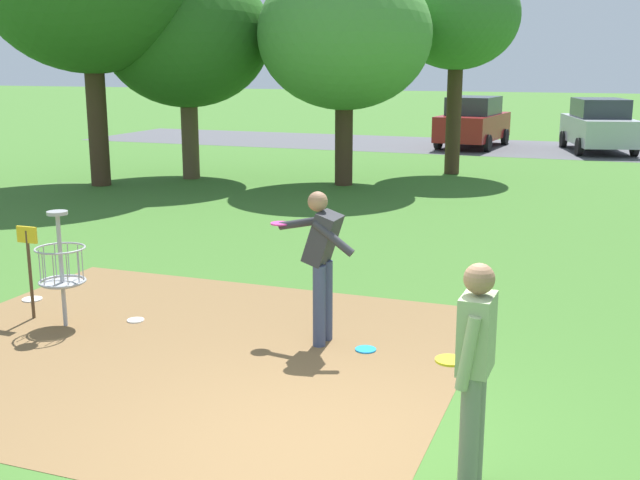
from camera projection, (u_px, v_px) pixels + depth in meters
ground_plane at (315, 451)px, 6.28m from camera, size 160.00×160.00×0.00m
dirt_tee_pad at (178, 350)px, 8.46m from camera, size 6.08×5.25×0.01m
disc_golf_basket at (58, 264)px, 9.11m from camera, size 0.98×0.58×1.39m
player_foreground_watching at (475, 364)px, 5.52m from camera, size 0.41×0.47×1.71m
player_throwing at (321, 257)px, 8.49m from camera, size 1.10×0.50×1.71m
frisbee_near_basket at (366, 350)px, 8.46m from camera, size 0.23×0.23×0.02m
frisbee_by_tee at (32, 299)px, 10.25m from camera, size 0.26×0.26×0.02m
frisbee_scattered_a at (136, 320)px, 9.42m from camera, size 0.21×0.21×0.02m
tree_near_right at (186, 35)px, 20.20m from camera, size 4.40×4.40×5.63m
tree_mid_left at (457, 18)px, 20.98m from camera, size 3.37×3.37×5.72m
tree_mid_center at (345, 36)px, 19.08m from camera, size 4.31×4.31×5.55m
parking_lot_strip at (547, 149)px, 28.05m from camera, size 36.00×6.00×0.01m
parked_car_leftmost at (473, 122)px, 28.59m from camera, size 2.30×4.36×1.84m
parked_car_center_left at (599, 125)px, 27.09m from camera, size 2.80×4.52×1.84m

